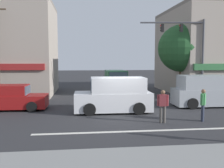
{
  "coord_description": "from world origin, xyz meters",
  "views": [
    {
      "loc": [
        -2.37,
        -14.71,
        3.21
      ],
      "look_at": [
        -0.36,
        2.0,
        1.6
      ],
      "focal_mm": 42.0,
      "sensor_mm": 36.0,
      "label": 1
    }
  ],
  "objects_px": {
    "sedan_crossing_leftbound": "(14,99)",
    "pedestrian_mid_crossing": "(163,104)",
    "van_crossing_center": "(115,96)",
    "van_waiting_far": "(206,92)",
    "pedestrian_far_side": "(203,103)",
    "street_tree": "(182,48)",
    "van_parked_curbside": "(116,82)",
    "traffic_light_mast": "(190,46)",
    "utility_pole_far_right": "(214,48)"
  },
  "relations": [
    {
      "from": "traffic_light_mast",
      "to": "pedestrian_mid_crossing",
      "type": "height_order",
      "value": "traffic_light_mast"
    },
    {
      "from": "van_parked_curbside",
      "to": "sedan_crossing_leftbound",
      "type": "bearing_deg",
      "value": -134.67
    },
    {
      "from": "sedan_crossing_leftbound",
      "to": "pedestrian_mid_crossing",
      "type": "height_order",
      "value": "pedestrian_mid_crossing"
    },
    {
      "from": "utility_pole_far_right",
      "to": "pedestrian_mid_crossing",
      "type": "xyz_separation_m",
      "value": [
        -7.15,
        -8.59,
        -3.22
      ]
    },
    {
      "from": "van_waiting_far",
      "to": "utility_pole_far_right",
      "type": "bearing_deg",
      "value": 57.97
    },
    {
      "from": "street_tree",
      "to": "van_parked_curbside",
      "type": "distance_m",
      "value": 6.89
    },
    {
      "from": "utility_pole_far_right",
      "to": "van_parked_curbside",
      "type": "relative_size",
      "value": 1.74
    },
    {
      "from": "van_parked_curbside",
      "to": "van_waiting_far",
      "type": "xyz_separation_m",
      "value": [
        5.1,
        -7.96,
        0.0
      ]
    },
    {
      "from": "van_crossing_center",
      "to": "van_waiting_far",
      "type": "xyz_separation_m",
      "value": [
        6.43,
        1.2,
        0.0
      ]
    },
    {
      "from": "sedan_crossing_leftbound",
      "to": "pedestrian_far_side",
      "type": "distance_m",
      "value": 11.35
    },
    {
      "from": "street_tree",
      "to": "van_parked_curbside",
      "type": "height_order",
      "value": "street_tree"
    },
    {
      "from": "traffic_light_mast",
      "to": "van_crossing_center",
      "type": "distance_m",
      "value": 7.96
    },
    {
      "from": "van_parked_curbside",
      "to": "traffic_light_mast",
      "type": "bearing_deg",
      "value": -47.66
    },
    {
      "from": "sedan_crossing_leftbound",
      "to": "pedestrian_mid_crossing",
      "type": "distance_m",
      "value": 9.43
    },
    {
      "from": "van_waiting_far",
      "to": "traffic_light_mast",
      "type": "bearing_deg",
      "value": 93.17
    },
    {
      "from": "street_tree",
      "to": "pedestrian_mid_crossing",
      "type": "height_order",
      "value": "street_tree"
    },
    {
      "from": "utility_pole_far_right",
      "to": "pedestrian_far_side",
      "type": "height_order",
      "value": "utility_pole_far_right"
    },
    {
      "from": "sedan_crossing_leftbound",
      "to": "van_parked_curbside",
      "type": "bearing_deg",
      "value": 45.33
    },
    {
      "from": "pedestrian_mid_crossing",
      "to": "street_tree",
      "type": "bearing_deg",
      "value": 63.26
    },
    {
      "from": "van_waiting_far",
      "to": "pedestrian_mid_crossing",
      "type": "relative_size",
      "value": 2.77
    },
    {
      "from": "street_tree",
      "to": "traffic_light_mast",
      "type": "xyz_separation_m",
      "value": [
        -0.11,
        -1.95,
        0.09
      ]
    },
    {
      "from": "sedan_crossing_leftbound",
      "to": "van_crossing_center",
      "type": "bearing_deg",
      "value": -13.42
    },
    {
      "from": "traffic_light_mast",
      "to": "pedestrian_mid_crossing",
      "type": "distance_m",
      "value": 8.54
    },
    {
      "from": "street_tree",
      "to": "van_waiting_far",
      "type": "relative_size",
      "value": 1.31
    },
    {
      "from": "van_parked_curbside",
      "to": "pedestrian_mid_crossing",
      "type": "xyz_separation_m",
      "value": [
        0.73,
        -12.12,
        -0.06
      ]
    },
    {
      "from": "traffic_light_mast",
      "to": "van_crossing_center",
      "type": "height_order",
      "value": "traffic_light_mast"
    },
    {
      "from": "traffic_light_mast",
      "to": "sedan_crossing_leftbound",
      "type": "xyz_separation_m",
      "value": [
        -12.55,
        -2.22,
        -3.46
      ]
    },
    {
      "from": "sedan_crossing_leftbound",
      "to": "van_parked_curbside",
      "type": "xyz_separation_m",
      "value": [
        7.58,
        7.67,
        0.29
      ]
    },
    {
      "from": "van_waiting_far",
      "to": "street_tree",
      "type": "bearing_deg",
      "value": 90.4
    },
    {
      "from": "sedan_crossing_leftbound",
      "to": "van_waiting_far",
      "type": "height_order",
      "value": "van_waiting_far"
    },
    {
      "from": "street_tree",
      "to": "pedestrian_mid_crossing",
      "type": "xyz_separation_m",
      "value": [
        -4.35,
        -8.62,
        -3.14
      ]
    },
    {
      "from": "street_tree",
      "to": "van_waiting_far",
      "type": "height_order",
      "value": "street_tree"
    },
    {
      "from": "utility_pole_far_right",
      "to": "van_crossing_center",
      "type": "height_order",
      "value": "utility_pole_far_right"
    },
    {
      "from": "traffic_light_mast",
      "to": "van_waiting_far",
      "type": "xyz_separation_m",
      "value": [
        0.14,
        -2.51,
        -3.17
      ]
    },
    {
      "from": "sedan_crossing_leftbound",
      "to": "van_parked_curbside",
      "type": "height_order",
      "value": "van_parked_curbside"
    },
    {
      "from": "van_crossing_center",
      "to": "pedestrian_mid_crossing",
      "type": "xyz_separation_m",
      "value": [
        2.06,
        -2.96,
        -0.06
      ]
    },
    {
      "from": "traffic_light_mast",
      "to": "sedan_crossing_leftbound",
      "type": "distance_m",
      "value": 13.21
    },
    {
      "from": "utility_pole_far_right",
      "to": "van_waiting_far",
      "type": "bearing_deg",
      "value": -122.03
    },
    {
      "from": "street_tree",
      "to": "sedan_crossing_leftbound",
      "type": "height_order",
      "value": "street_tree"
    },
    {
      "from": "pedestrian_mid_crossing",
      "to": "traffic_light_mast",
      "type": "bearing_deg",
      "value": 57.58
    },
    {
      "from": "pedestrian_far_side",
      "to": "van_waiting_far",
      "type": "bearing_deg",
      "value": 61.51
    },
    {
      "from": "street_tree",
      "to": "traffic_light_mast",
      "type": "bearing_deg",
      "value": -93.18
    },
    {
      "from": "van_waiting_far",
      "to": "pedestrian_far_side",
      "type": "bearing_deg",
      "value": -118.49
    },
    {
      "from": "utility_pole_far_right",
      "to": "pedestrian_mid_crossing",
      "type": "relative_size",
      "value": 4.82
    },
    {
      "from": "van_crossing_center",
      "to": "van_parked_curbside",
      "type": "bearing_deg",
      "value": 81.75
    },
    {
      "from": "traffic_light_mast",
      "to": "van_parked_curbside",
      "type": "relative_size",
      "value": 1.34
    },
    {
      "from": "sedan_crossing_leftbound",
      "to": "van_waiting_far",
      "type": "distance_m",
      "value": 12.69
    },
    {
      "from": "street_tree",
      "to": "sedan_crossing_leftbound",
      "type": "distance_m",
      "value": 13.75
    },
    {
      "from": "utility_pole_far_right",
      "to": "van_parked_curbside",
      "type": "distance_m",
      "value": 9.2
    },
    {
      "from": "sedan_crossing_leftbound",
      "to": "pedestrian_mid_crossing",
      "type": "xyz_separation_m",
      "value": [
        8.31,
        -4.45,
        0.24
      ]
    }
  ]
}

